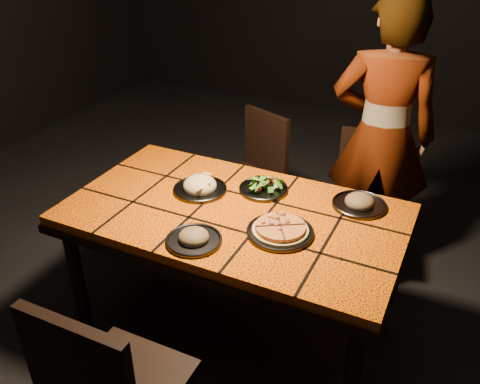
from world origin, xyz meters
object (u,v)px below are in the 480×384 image
at_px(dining_table, 234,224).
at_px(diner, 382,137).
at_px(plate_pasta, 200,187).
at_px(plate_pizza, 280,230).
at_px(chair_far_right, 367,193).
at_px(chair_far_left, 256,166).

distance_m(dining_table, diner, 1.10).
bearing_deg(plate_pasta, plate_pizza, -19.35).
xyz_separation_m(dining_table, plate_pasta, (-0.24, 0.09, 0.10)).
bearing_deg(chair_far_right, plate_pasta, -141.33).
relative_size(dining_table, plate_pasta, 5.91).
bearing_deg(plate_pasta, chair_far_left, 94.61).
bearing_deg(plate_pasta, chair_far_right, 48.65).
bearing_deg(chair_far_left, plate_pizza, -39.35).
xyz_separation_m(chair_far_left, plate_pasta, (0.07, -0.85, 0.29)).
height_order(chair_far_left, plate_pizza, chair_far_left).
bearing_deg(diner, chair_far_left, -8.59).
bearing_deg(plate_pizza, dining_table, 162.24).
bearing_deg(chair_far_right, diner, 66.15).
bearing_deg(dining_table, plate_pasta, 158.85).
bearing_deg(dining_table, plate_pizza, -17.76).
relative_size(chair_far_right, plate_pizza, 2.52).
height_order(dining_table, chair_far_left, chair_far_left).
bearing_deg(chair_far_left, plate_pasta, -64.09).
bearing_deg(diner, dining_table, 52.98).
height_order(diner, plate_pasta, diner).
bearing_deg(plate_pizza, diner, 78.94).
xyz_separation_m(diner, plate_pasta, (-0.72, -0.88, -0.07)).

